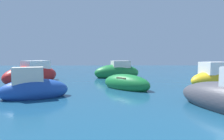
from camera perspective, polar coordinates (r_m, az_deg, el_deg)
name	(u,v)px	position (r m, az deg, el deg)	size (l,w,h in m)	color
moored_boat_0	(32,75)	(16.46, -23.84, -1.46)	(4.26, 5.22, 2.19)	#B21E1E
moored_boat_1	(117,72)	(18.46, 1.69, -0.62)	(4.96, 2.91, 2.09)	#197233
moored_boat_3	(218,78)	(15.17, 30.41, -2.33)	(4.82, 2.77, 2.08)	gold
moored_boat_4	(126,84)	(11.95, 4.43, -4.30)	(3.57, 3.43, 1.25)	#197233
moored_boat_6	(34,89)	(10.21, -23.51, -5.43)	(3.66, 2.53, 1.87)	#1E479E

